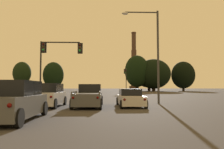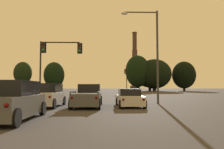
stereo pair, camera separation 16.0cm
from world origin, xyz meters
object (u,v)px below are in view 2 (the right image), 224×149
(suv_left_lane_second, at_px, (12,101))
(traffic_light_far_right, at_px, (126,77))
(pickup_truck_center_lane_front, at_px, (88,97))
(traffic_light_overhead_left, at_px, (54,56))
(smokestack, at_px, (135,67))
(sedan_right_lane_front, at_px, (129,98))
(street_lamp, at_px, (152,46))
(suv_left_lane_front, at_px, (48,95))

(suv_left_lane_second, bearing_deg, traffic_light_far_right, 76.81)
(pickup_truck_center_lane_front, distance_m, traffic_light_far_right, 39.08)
(traffic_light_overhead_left, distance_m, smokestack, 124.09)
(traffic_light_far_right, bearing_deg, suv_left_lane_second, -101.78)
(traffic_light_far_right, xyz_separation_m, traffic_light_overhead_left, (-11.05, -31.41, 0.97))
(sedan_right_lane_front, bearing_deg, pickup_truck_center_lane_front, 179.43)
(sedan_right_lane_front, height_order, street_lamp, street_lamp)
(suv_left_lane_second, height_order, traffic_light_overhead_left, traffic_light_overhead_left)
(sedan_right_lane_front, xyz_separation_m, traffic_light_overhead_left, (-7.84, 6.94, 4.46))
(suv_left_lane_second, relative_size, sedan_right_lane_front, 1.04)
(traffic_light_overhead_left, bearing_deg, sedan_right_lane_front, -41.52)
(traffic_light_overhead_left, relative_size, street_lamp, 0.76)
(sedan_right_lane_front, distance_m, traffic_light_overhead_left, 11.38)
(sedan_right_lane_front, height_order, traffic_light_overhead_left, traffic_light_overhead_left)
(traffic_light_overhead_left, bearing_deg, suv_left_lane_second, -83.91)
(pickup_truck_center_lane_front, distance_m, traffic_light_overhead_left, 9.35)
(suv_left_lane_second, distance_m, suv_left_lane_front, 7.17)
(smokestack, bearing_deg, suv_left_lane_second, -99.86)
(traffic_light_far_right, relative_size, street_lamp, 0.71)
(suv_left_lane_front, xyz_separation_m, pickup_truck_center_lane_front, (3.20, 0.14, -0.09))
(suv_left_lane_front, height_order, street_lamp, street_lamp)
(suv_left_lane_second, xyz_separation_m, traffic_light_overhead_left, (-1.52, 14.27, 4.23))
(sedan_right_lane_front, height_order, smokestack, smokestack)
(street_lamp, bearing_deg, suv_left_lane_second, -130.97)
(street_lamp, distance_m, smokestack, 126.54)
(traffic_light_far_right, bearing_deg, smokestack, 81.13)
(suv_left_lane_second, height_order, suv_left_lane_front, same)
(suv_left_lane_second, xyz_separation_m, suv_left_lane_front, (-0.24, 7.17, 0.00))
(pickup_truck_center_lane_front, xyz_separation_m, smokestack, (20.57, 128.08, 14.47))
(sedan_right_lane_front, bearing_deg, traffic_light_overhead_left, 137.36)
(suv_left_lane_front, bearing_deg, pickup_truck_center_lane_front, 2.22)
(sedan_right_lane_front, bearing_deg, traffic_light_far_right, 84.08)
(pickup_truck_center_lane_front, height_order, traffic_light_overhead_left, traffic_light_overhead_left)
(traffic_light_far_right, bearing_deg, sedan_right_lane_front, -94.79)
(pickup_truck_center_lane_front, bearing_deg, traffic_light_far_right, 80.44)
(street_lamp, bearing_deg, traffic_light_far_right, 88.77)
(suv_left_lane_second, bearing_deg, suv_left_lane_front, 90.50)
(suv_left_lane_second, bearing_deg, traffic_light_overhead_left, 94.68)
(suv_left_lane_front, bearing_deg, sedan_right_lane_front, 1.25)
(pickup_truck_center_lane_front, xyz_separation_m, traffic_light_overhead_left, (-4.49, 6.97, 4.33))
(traffic_light_far_right, bearing_deg, traffic_light_overhead_left, -109.38)
(suv_left_lane_front, bearing_deg, smokestack, 79.27)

